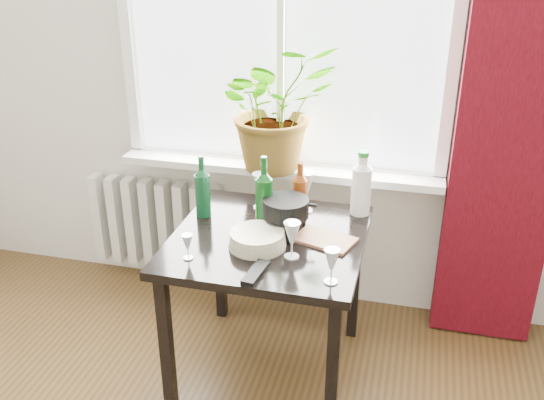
% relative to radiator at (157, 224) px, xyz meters
% --- Properties ---
extents(window, '(1.72, 0.08, 1.62)m').
position_rel_radiator_xyz_m(window, '(0.75, 0.04, 1.22)').
color(window, white).
rests_on(window, ground).
extents(windowsill, '(1.72, 0.20, 0.04)m').
position_rel_radiator_xyz_m(windowsill, '(0.75, -0.03, 0.44)').
color(windowsill, silver).
rests_on(windowsill, ground).
extents(curtain, '(0.50, 0.12, 2.56)m').
position_rel_radiator_xyz_m(curtain, '(1.87, -0.06, 0.92)').
color(curtain, '#38050C').
rests_on(curtain, ground).
extents(radiator, '(0.80, 0.10, 0.55)m').
position_rel_radiator_xyz_m(radiator, '(0.00, 0.00, 0.00)').
color(radiator, silver).
rests_on(radiator, ground).
extents(table, '(0.85, 0.85, 0.74)m').
position_rel_radiator_xyz_m(table, '(0.85, -0.63, 0.27)').
color(table, black).
rests_on(table, ground).
extents(potted_plant, '(0.77, 0.76, 0.65)m').
position_rel_radiator_xyz_m(potted_plant, '(0.74, -0.07, 0.79)').
color(potted_plant, '#3A6D1D').
rests_on(potted_plant, windowsill).
extents(wine_bottle_left, '(0.08, 0.08, 0.30)m').
position_rel_radiator_xyz_m(wine_bottle_left, '(0.50, -0.50, 0.51)').
color(wine_bottle_left, '#0B3C1D').
rests_on(wine_bottle_left, table).
extents(wine_bottle_right, '(0.09, 0.09, 0.34)m').
position_rel_radiator_xyz_m(wine_bottle_right, '(0.81, -0.53, 0.53)').
color(wine_bottle_right, '#0C4112').
rests_on(wine_bottle_right, table).
extents(bottle_amber, '(0.07, 0.07, 0.28)m').
position_rel_radiator_xyz_m(bottle_amber, '(0.95, -0.41, 0.50)').
color(bottle_amber, '#6D2D0C').
rests_on(bottle_amber, table).
extents(cleaning_bottle, '(0.11, 0.11, 0.33)m').
position_rel_radiator_xyz_m(cleaning_bottle, '(1.22, -0.30, 0.52)').
color(cleaning_bottle, white).
rests_on(cleaning_bottle, table).
extents(wineglass_front_right, '(0.08, 0.08, 0.17)m').
position_rel_radiator_xyz_m(wineglass_front_right, '(0.99, -0.78, 0.44)').
color(wineglass_front_right, silver).
rests_on(wineglass_front_right, table).
extents(wineglass_far_right, '(0.08, 0.08, 0.15)m').
position_rel_radiator_xyz_m(wineglass_far_right, '(1.18, -0.94, 0.44)').
color(wineglass_far_right, silver).
rests_on(wineglass_far_right, table).
extents(wineglass_back_center, '(0.11, 0.11, 0.21)m').
position_rel_radiator_xyz_m(wineglass_back_center, '(0.96, -0.34, 0.46)').
color(wineglass_back_center, silver).
rests_on(wineglass_back_center, table).
extents(wineglass_back_left, '(0.10, 0.10, 0.18)m').
position_rel_radiator_xyz_m(wineglass_back_left, '(0.74, -0.35, 0.45)').
color(wineglass_back_left, white).
rests_on(wineglass_back_left, table).
extents(wineglass_front_left, '(0.05, 0.05, 0.11)m').
position_rel_radiator_xyz_m(wineglass_front_left, '(0.58, -0.90, 0.42)').
color(wineglass_front_left, silver).
rests_on(wineglass_front_left, table).
extents(plate_stack, '(0.33, 0.33, 0.07)m').
position_rel_radiator_xyz_m(plate_stack, '(0.83, -0.73, 0.39)').
color(plate_stack, beige).
rests_on(plate_stack, table).
extents(fondue_pot, '(0.29, 0.27, 0.16)m').
position_rel_radiator_xyz_m(fondue_pot, '(0.91, -0.57, 0.44)').
color(fondue_pot, black).
rests_on(fondue_pot, table).
extents(tv_remote, '(0.08, 0.19, 0.02)m').
position_rel_radiator_xyz_m(tv_remote, '(0.88, -0.96, 0.37)').
color(tv_remote, black).
rests_on(tv_remote, table).
extents(cutting_board, '(0.30, 0.24, 0.01)m').
position_rel_radiator_xyz_m(cutting_board, '(1.10, -0.61, 0.37)').
color(cutting_board, '#986344').
rests_on(cutting_board, table).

